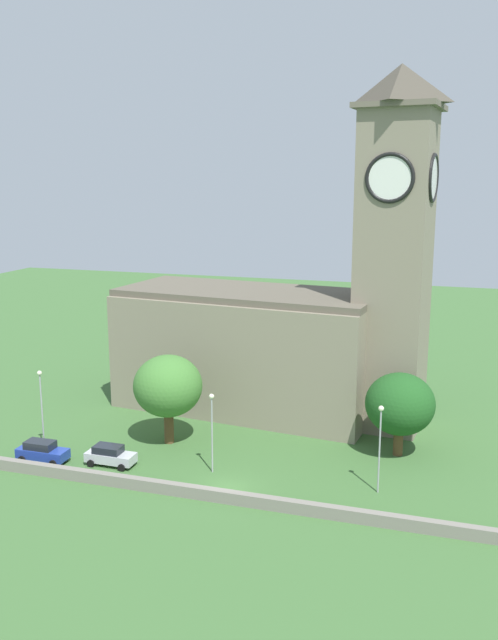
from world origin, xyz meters
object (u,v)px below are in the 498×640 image
object	(u,v)px
streetlamp_west_mid	(212,420)
car_blue	(42,451)
streetlamp_west_end	(41,399)
tree_by_tower	(400,404)
car_silver	(110,455)
tree_riverside_west	(168,386)
streetlamp_central	(380,435)
church	(282,326)

from	to	relation	value
streetlamp_west_mid	car_blue	bearing A→B (deg)	-170.68
streetlamp_west_end	tree_by_tower	bearing A→B (deg)	16.28
car_blue	car_silver	size ratio (longest dim) A/B	1.05
car_blue	tree_by_tower	bearing A→B (deg)	20.22
car_silver	tree_riverside_west	xyz separation A→B (m)	(2.84, 6.33, 4.73)
streetlamp_central	tree_by_tower	size ratio (longest dim) A/B	0.95
streetlamp_central	tree_riverside_west	world-z (taller)	tree_riverside_west
streetlamp_west_mid	tree_riverside_west	bearing A→B (deg)	141.66
streetlamp_central	car_blue	bearing A→B (deg)	-174.31
church	streetlamp_central	xyz separation A→B (m)	(12.49, -16.72, -4.56)
church	tree_riverside_west	size ratio (longest dim) A/B	4.09
church	tree_by_tower	bearing A→B (deg)	-32.66
church	streetlamp_west_end	bearing A→B (deg)	-135.59
car_silver	tree_by_tower	distance (m)	26.33
church	tree_riverside_west	xyz separation A→B (m)	(-7.90, -12.17, -3.79)
car_silver	tree_riverside_west	distance (m)	8.40
car_blue	car_silver	world-z (taller)	car_blue
car_blue	tree_riverside_west	distance (m)	12.62
car_silver	streetlamp_west_end	bearing A→B (deg)	173.63
church	car_blue	world-z (taller)	church
car_silver	streetlamp_west_mid	distance (m)	9.99
car_blue	car_silver	xyz separation A→B (m)	(6.17, 1.16, -0.05)
car_blue	streetlamp_central	distance (m)	29.81
streetlamp_west_end	streetlamp_central	xyz separation A→B (m)	(30.54, 0.96, -0.26)
tree_riverside_west	church	bearing A→B (deg)	56.99
car_silver	streetlamp_west_end	distance (m)	8.48
tree_riverside_west	car_silver	bearing A→B (deg)	-114.15
church	car_silver	bearing A→B (deg)	-120.14
streetlamp_central	streetlamp_west_end	bearing A→B (deg)	-178.21
car_blue	streetlamp_central	bearing A→B (deg)	5.69
church	car_silver	world-z (taller)	church
streetlamp_west_end	car_blue	bearing A→B (deg)	-60.10
streetlamp_west_mid	streetlamp_central	bearing A→B (deg)	1.70
tree_by_tower	car_blue	bearing A→B (deg)	-159.78
car_silver	streetlamp_central	size ratio (longest dim) A/B	0.60
tree_riverside_west	streetlamp_west_mid	bearing A→B (deg)	-38.34
car_silver	streetlamp_central	distance (m)	23.63
tree_riverside_west	streetlamp_west_end	bearing A→B (deg)	-151.47
streetlamp_west_end	tree_by_tower	size ratio (longest dim) A/B	1.01
car_silver	streetlamp_west_end	world-z (taller)	streetlamp_west_end
car_blue	tree_riverside_west	size ratio (longest dim) A/B	0.54
streetlamp_west_mid	tree_by_tower	size ratio (longest dim) A/B	0.92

